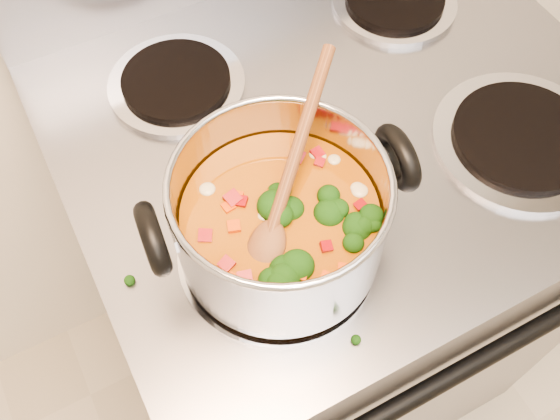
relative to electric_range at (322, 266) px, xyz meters
The scene contains 4 objects.
electric_range is the anchor object (origin of this frame).
stockpot 0.57m from the electric_range, 139.51° to the right, with size 0.28×0.22×0.14m.
wooden_spoon 0.60m from the electric_range, 139.57° to the right, with size 0.19×0.19×0.10m.
cooktop_crumbs 0.56m from the electric_range, 165.15° to the right, with size 0.01×0.03×0.01m.
Camera 1 is at (-0.34, 0.72, 1.55)m, focal length 40.00 mm.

